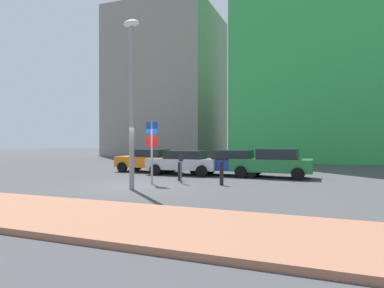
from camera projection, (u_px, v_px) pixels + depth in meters
name	position (u px, v px, depth m)	size (l,w,h in m)	color
ground_plane	(131.00, 186.00, 14.15)	(120.00, 120.00, 0.00)	#424244
sidewalk_brick	(22.00, 210.00, 8.92)	(40.00, 3.38, 0.14)	#9E664C
parked_car_orange	(149.00, 160.00, 20.69)	(3.96, 2.08, 1.43)	orange
parked_car_silver	(184.00, 162.00, 19.01)	(4.13, 2.18, 1.40)	#B7BABF
parked_car_blue	(228.00, 162.00, 18.58)	(4.56, 2.09, 1.44)	#1E389E
parked_car_green	(273.00, 163.00, 17.52)	(4.26, 2.08, 1.54)	#237238
parking_sign_post	(152.00, 144.00, 14.86)	(0.60, 0.10, 2.86)	gray
parking_meter	(181.00, 165.00, 15.13)	(0.18, 0.14, 1.31)	#4C4C51
street_lamp	(132.00, 90.00, 13.18)	(0.70, 0.36, 6.82)	gray
traffic_bollard_near	(222.00, 173.00, 14.49)	(0.18, 0.18, 1.05)	black
traffic_bollard_mid	(179.00, 171.00, 16.08)	(0.16, 0.16, 0.92)	black
building_colorful_midrise	(341.00, 27.00, 32.90)	(19.93, 12.90, 26.82)	green
building_under_construction	(168.00, 85.00, 45.29)	(13.36, 12.90, 19.32)	gray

